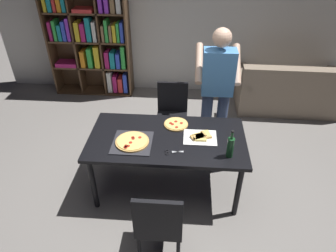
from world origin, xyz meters
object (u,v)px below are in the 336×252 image
chair_near_camera (159,222)px  bookshelf (91,39)px  wine_bottle (230,147)px  couch (289,92)px  person_serving_pizza (217,89)px  kitchen_scissors (171,152)px  dining_table (167,143)px  second_pizza_plain (176,124)px  pepperoni_pizza_on_tray (132,142)px  chair_far_side (172,111)px

chair_near_camera → bookshelf: bookshelf is taller
bookshelf → wine_bottle: 3.39m
couch → person_serving_pizza: (-1.34, -1.28, 0.70)m
couch → kitchen_scissors: 2.93m
wine_bottle → dining_table: bearing=158.1°
person_serving_pizza → second_pizza_plain: bearing=-135.8°
chair_near_camera → pepperoni_pizza_on_tray: size_ratio=2.15×
chair_far_side → pepperoni_pizza_on_tray: 1.14m
couch → pepperoni_pizza_on_tray: 3.13m
dining_table → person_serving_pizza: bearing=51.8°
kitchen_scissors → second_pizza_plain: size_ratio=0.70×
chair_far_side → second_pizza_plain: chair_far_side is taller
chair_near_camera → second_pizza_plain: size_ratio=3.22×
second_pizza_plain → person_serving_pizza: bearing=44.2°
chair_near_camera → couch: (1.90, 2.92, -0.21)m
chair_near_camera → chair_far_side: (0.00, 1.86, 0.00)m
dining_table → kitchen_scissors: 0.27m
person_serving_pizza → pepperoni_pizza_on_tray: bearing=-137.9°
wine_bottle → kitchen_scissors: bearing=179.0°
dining_table → second_pizza_plain: second_pizza_plain is taller
couch → second_pizza_plain: couch is taller
couch → person_serving_pizza: size_ratio=0.98×
chair_far_side → couch: size_ratio=0.52×
chair_far_side → second_pizza_plain: 0.73m
kitchen_scissors → second_pizza_plain: (0.03, 0.50, 0.01)m
bookshelf → chair_near_camera: bearing=-65.8°
chair_near_camera → wine_bottle: bearing=45.9°
bookshelf → kitchen_scissors: size_ratio=9.94×
dining_table → wine_bottle: size_ratio=5.44×
chair_far_side → bookshelf: bearing=135.8°
dining_table → chair_far_side: (0.00, 0.93, -0.16)m
pepperoni_pizza_on_tray → second_pizza_plain: (0.45, 0.37, -0.00)m
chair_near_camera → couch: 3.49m
dining_table → second_pizza_plain: size_ratio=6.16×
pepperoni_pizza_on_tray → kitchen_scissors: 0.44m
dining_table → pepperoni_pizza_on_tray: (-0.36, -0.12, 0.09)m
chair_near_camera → bookshelf: bearing=114.2°
pepperoni_pizza_on_tray → wine_bottle: bearing=-7.8°
bookshelf → pepperoni_pizza_on_tray: size_ratio=4.66×
couch → wine_bottle: 2.63m
chair_near_camera → person_serving_pizza: size_ratio=0.51×
wine_bottle → kitchen_scissors: (-0.59, 0.01, -0.11)m
bookshelf → wine_bottle: bearing=-51.0°
second_pizza_plain → chair_far_side: bearing=97.2°
pepperoni_pizza_on_tray → chair_near_camera: bearing=-65.8°
chair_near_camera → person_serving_pizza: bearing=71.2°
dining_table → bookshelf: 2.82m
couch → bookshelf: (-3.38, 0.39, 0.70)m
dining_table → chair_near_camera: chair_near_camera is taller
kitchen_scissors → bookshelf: bearing=120.4°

